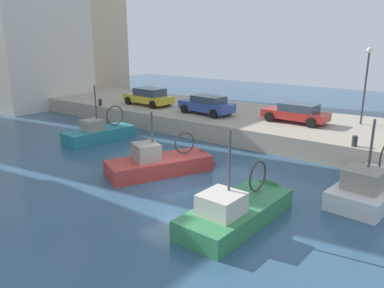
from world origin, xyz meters
The scene contains 13 objects.
water_surface centered at (0.00, 0.00, 0.00)m, with size 80.00×80.00×0.00m, color #335675.
quay_wall centered at (11.50, 0.00, 0.60)m, with size 9.00×56.00×1.20m, color #ADA08C.
fishing_boat_teal centered at (3.30, 8.84, 0.11)m, with size 5.59×2.43×4.49m.
fishing_boat_red centered at (1.06, 1.40, 0.11)m, with size 6.19×4.18×4.03m.
fishing_boat_green centered at (-1.10, -4.30, 0.11)m, with size 6.03×2.40×4.53m.
fishing_boat_white centered at (4.21, -7.72, 0.12)m, with size 5.96×2.67×4.46m.
parked_car_blue centered at (9.72, 4.96, 1.90)m, with size 2.25×4.33×1.36m.
parked_car_red centered at (10.90, -1.36, 1.86)m, with size 1.95×4.26×1.28m.
parked_car_yellow centered at (9.90, 10.95, 1.92)m, with size 2.22×4.50×1.42m.
mooring_bollard_mid centered at (7.35, -6.00, 1.48)m, with size 0.28×0.28×0.55m, color #2D2D33.
mooring_bollard_north centered at (7.35, 14.00, 1.48)m, with size 0.28×0.28×0.55m, color #2D2D33.
quay_streetlamp centered at (13.00, -4.89, 4.45)m, with size 0.36×0.36×4.83m.
waterfront_building_east_mid centered at (8.09, 24.43, 6.86)m, with size 9.29×7.19×13.67m.
Camera 1 is at (-12.62, -10.71, 6.59)m, focal length 35.45 mm.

